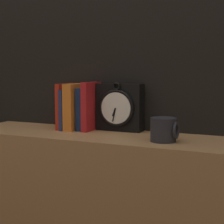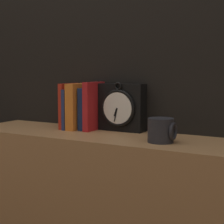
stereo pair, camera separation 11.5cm
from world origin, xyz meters
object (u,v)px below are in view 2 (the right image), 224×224
book_slot1_navy (73,109)px  mug (161,130)px  book_slot2_orange (79,106)px  book_slot3_navy (89,109)px  book_slot4_red (94,106)px  clock (121,107)px  book_slot0_red (70,106)px

book_slot1_navy → mug: 0.47m
book_slot2_orange → book_slot3_navy: (0.04, 0.01, -0.01)m
book_slot1_navy → book_slot4_red: 0.10m
clock → book_slot1_navy: (-0.22, -0.04, -0.01)m
book_slot0_red → book_slot2_orange: 0.05m
book_slot3_navy → book_slot0_red: bearing=-174.0°
mug → clock: bearing=147.3°
book_slot1_navy → book_slot3_navy: (0.07, 0.01, 0.00)m
mug → book_slot3_navy: bearing=161.7°
clock → book_slot0_red: clock is taller
book_slot3_navy → book_slot4_red: size_ratio=0.87×
book_slot2_orange → book_slot3_navy: size_ratio=1.10×
clock → book_slot3_navy: bearing=-169.4°
book_slot1_navy → book_slot3_navy: book_slot3_navy is taller
clock → book_slot3_navy: (-0.14, -0.03, -0.01)m
book_slot1_navy → book_slot2_orange: bearing=0.2°
book_slot4_red → book_slot2_orange: bearing=-175.7°
book_slot0_red → book_slot2_orange: (0.05, -0.00, -0.00)m
book_slot0_red → mug: size_ratio=2.01×
book_slot2_orange → mug: (0.42, -0.11, -0.05)m
clock → book_slot0_red: size_ratio=1.05×
book_slot1_navy → mug: bearing=-14.1°
book_slot3_navy → book_slot1_navy: bearing=-170.4°
book_slot0_red → book_slot4_red: size_ratio=0.96×
book_slot4_red → book_slot1_navy: bearing=-177.0°
book_slot4_red → mug: bearing=-18.8°
book_slot2_orange → mug: 0.44m
book_slot1_navy → book_slot3_navy: 0.07m
book_slot0_red → book_slot3_navy: 0.09m
book_slot0_red → book_slot2_orange: same height
book_slot3_navy → mug: (0.38, -0.13, -0.05)m
clock → book_slot3_navy: clock is taller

